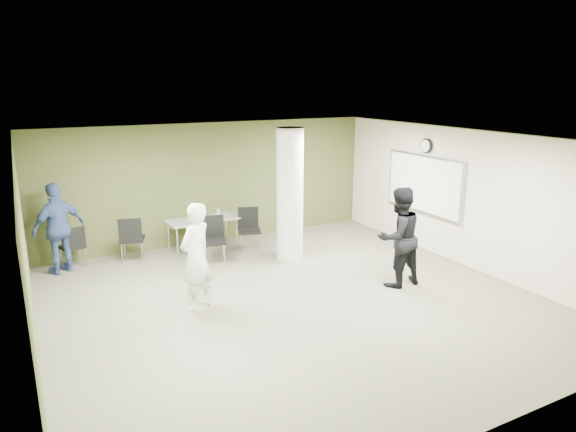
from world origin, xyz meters
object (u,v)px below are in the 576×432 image
chair_back_left (74,244)px  woman_white (196,257)px  folding_table (203,221)px  man_blue (59,228)px  man_black (399,237)px

chair_back_left → woman_white: size_ratio=0.47×
folding_table → man_blue: 2.94m
chair_back_left → man_black: (5.22, -3.81, 0.43)m
man_black → man_blue: size_ratio=1.03×
folding_table → woman_white: bearing=-115.1°
woman_white → man_blue: (-1.85, 2.90, -0.00)m
chair_back_left → man_black: size_ratio=0.46×
chair_back_left → man_blue: (-0.25, -0.17, 0.41)m
woman_white → chair_back_left: bearing=-94.9°
folding_table → woman_white: size_ratio=0.88×
chair_back_left → woman_white: 3.49m
chair_back_left → man_blue: bearing=18.1°
man_blue → man_black: bearing=120.1°
folding_table → man_black: bearing=-59.6°
man_black → chair_back_left: bearing=-37.2°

